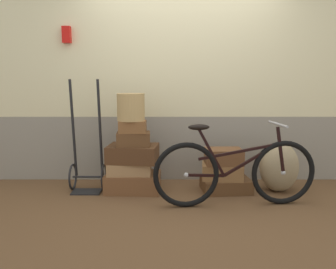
# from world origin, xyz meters

# --- Properties ---
(ground) EXTENTS (9.53, 5.20, 0.06)m
(ground) POSITION_xyz_m (0.00, 0.00, -0.03)
(ground) COLOR brown
(station_building) EXTENTS (7.53, 0.74, 2.98)m
(station_building) POSITION_xyz_m (0.01, 0.85, 1.49)
(station_building) COLOR gray
(station_building) RESTS_ON ground
(suitcase_0) EXTENTS (0.65, 0.45, 0.22)m
(suitcase_0) POSITION_xyz_m (-0.60, 0.27, 0.11)
(suitcase_0) COLOR brown
(suitcase_0) RESTS_ON ground
(suitcase_1) EXTENTS (0.50, 0.35, 0.14)m
(suitcase_1) POSITION_xyz_m (-0.64, 0.26, 0.29)
(suitcase_1) COLOR #9E754C
(suitcase_1) RESTS_ON suitcase_0
(suitcase_2) EXTENTS (0.61, 0.48, 0.20)m
(suitcase_2) POSITION_xyz_m (-0.60, 0.28, 0.45)
(suitcase_2) COLOR #4C2D19
(suitcase_2) RESTS_ON suitcase_1
(suitcase_3) EXTENTS (0.40, 0.30, 0.16)m
(suitcase_3) POSITION_xyz_m (-0.59, 0.26, 0.63)
(suitcase_3) COLOR brown
(suitcase_3) RESTS_ON suitcase_2
(suitcase_4) EXTENTS (0.31, 0.24, 0.14)m
(suitcase_4) POSITION_xyz_m (-0.59, 0.24, 0.78)
(suitcase_4) COLOR brown
(suitcase_4) RESTS_ON suitcase_3
(suitcase_5) EXTENTS (0.59, 0.47, 0.16)m
(suitcase_5) POSITION_xyz_m (0.50, 0.27, 0.08)
(suitcase_5) COLOR brown
(suitcase_5) RESTS_ON ground
(suitcase_6) EXTENTS (0.49, 0.38, 0.18)m
(suitcase_6) POSITION_xyz_m (0.45, 0.25, 0.25)
(suitcase_6) COLOR olive
(suitcase_6) RESTS_ON suitcase_5
(suitcase_7) EXTENTS (0.43, 0.32, 0.18)m
(suitcase_7) POSITION_xyz_m (0.46, 0.24, 0.42)
(suitcase_7) COLOR brown
(suitcase_7) RESTS_ON suitcase_6
(wicker_basket) EXTENTS (0.32, 0.32, 0.31)m
(wicker_basket) POSITION_xyz_m (-0.61, 0.25, 1.00)
(wicker_basket) COLOR tan
(wicker_basket) RESTS_ON suitcase_4
(luggage_trolley) EXTENTS (0.40, 0.38, 1.32)m
(luggage_trolley) POSITION_xyz_m (-1.14, 0.31, 0.29)
(luggage_trolley) COLOR black
(luggage_trolley) RESTS_ON ground
(burlap_sack) EXTENTS (0.45, 0.38, 0.58)m
(burlap_sack) POSITION_xyz_m (1.12, 0.27, 0.29)
(burlap_sack) COLOR #9E8966
(burlap_sack) RESTS_ON ground
(bicycle) EXTENTS (1.71, 0.46, 0.87)m
(bicycle) POSITION_xyz_m (0.51, -0.21, 0.36)
(bicycle) COLOR black
(bicycle) RESTS_ON ground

